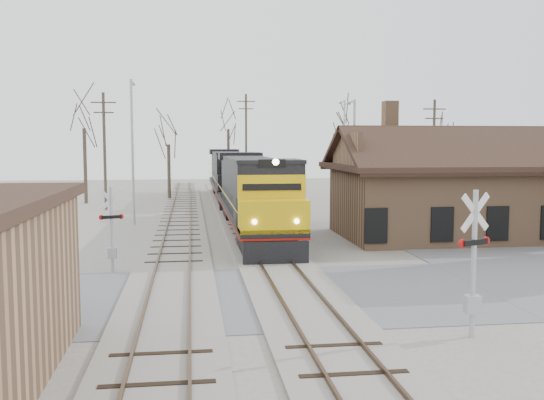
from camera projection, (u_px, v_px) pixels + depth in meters
The scene contains 20 objects.
ground at pixel (295, 294), 21.94m from camera, with size 140.00×140.00×0.00m, color #9C978D.
road at pixel (295, 294), 21.94m from camera, with size 60.00×9.00×0.03m, color slate.
track_main at pixel (253, 232), 36.73m from camera, with size 3.40×90.00×0.24m.
track_siding at pixel (178, 233), 36.13m from camera, with size 3.40×90.00×0.24m.
depot at pixel (463, 195), 35.15m from camera, with size 15.20×9.31×7.90m.
locomotive_lead at pixel (253, 192), 36.43m from camera, with size 3.17×21.23×4.72m.
locomotive_trailing at pixel (230, 174), 57.64m from camera, with size 3.17×21.23×4.46m.
crossbuck_near at pixel (473, 269), 16.91m from camera, with size 1.13×0.53×4.17m.
crossbuck_far at pixel (112, 232), 25.51m from camera, with size 1.01×0.36×3.62m.
streetlight_a at pixel (133, 144), 39.95m from camera, with size 0.25×2.04×9.60m.
streetlight_b at pixel (353, 153), 41.86m from camera, with size 0.25×2.04×8.40m.
streetlight_c at pixel (344, 145), 57.78m from camera, with size 0.25×2.04×9.47m.
utility_pole_a at pixel (105, 149), 48.89m from camera, with size 2.00×0.24×9.47m.
utility_pole_b at pixel (246, 141), 66.95m from camera, with size 2.00×0.24×10.77m.
utility_pole_c at pixel (433, 151), 51.93m from camera, with size 2.00×0.24×9.11m.
tree_a at pixel (84, 116), 53.91m from camera, with size 4.49×4.49×11.00m.
tree_b at pixel (168, 135), 57.69m from camera, with size 3.53×3.53×8.64m.
tree_c at pixel (228, 119), 69.00m from camera, with size 4.67×4.67×11.43m.
tree_d at pixel (342, 123), 62.42m from camera, with size 4.28×4.28×10.48m.
tree_e at pixel (448, 131), 62.88m from camera, with size 3.81×3.81×9.33m.
Camera 1 is at (-3.71, -21.21, 5.47)m, focal length 40.00 mm.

